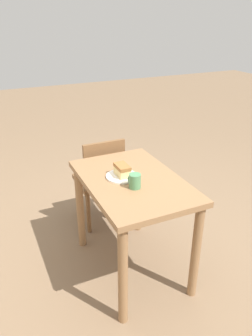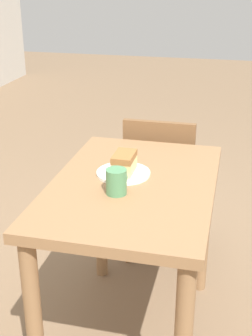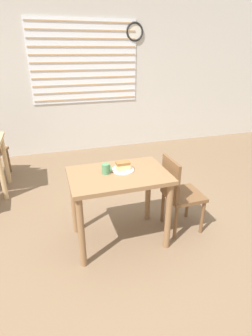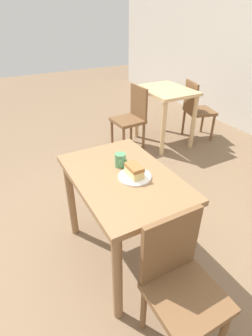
% 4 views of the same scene
% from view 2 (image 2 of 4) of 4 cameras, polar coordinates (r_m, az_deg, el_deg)
% --- Properties ---
extents(dining_table_near, '(0.93, 0.62, 0.75)m').
position_cam_2_polar(dining_table_near, '(1.85, 0.87, -5.55)').
color(dining_table_near, olive).
rests_on(dining_table_near, ground_plane).
extents(chair_near_window, '(0.37, 0.37, 0.83)m').
position_cam_2_polar(chair_near_window, '(2.49, 4.26, -1.96)').
color(chair_near_window, brown).
rests_on(chair_near_window, ground_plane).
extents(plate, '(0.21, 0.21, 0.01)m').
position_cam_2_polar(plate, '(1.85, -0.33, -0.63)').
color(plate, white).
rests_on(plate, dining_table_near).
extents(cake_slice, '(0.13, 0.08, 0.08)m').
position_cam_2_polar(cake_slice, '(1.83, -0.22, 0.65)').
color(cake_slice, '#E0C67F').
rests_on(cake_slice, plate).
extents(coffee_mug, '(0.08, 0.08, 0.09)m').
position_cam_2_polar(coffee_mug, '(1.68, -1.16, -1.62)').
color(coffee_mug, '#4C8456').
rests_on(coffee_mug, dining_table_near).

